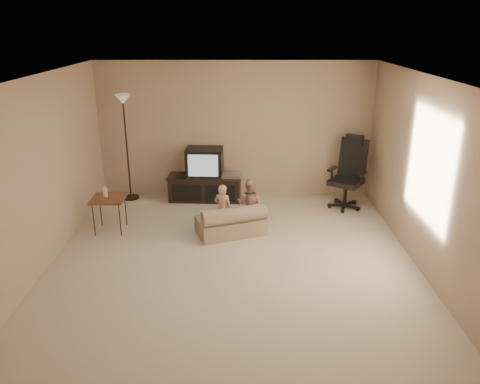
# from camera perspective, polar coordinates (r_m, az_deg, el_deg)

# --- Properties ---
(floor) EXTENTS (5.50, 5.50, 0.00)m
(floor) POSITION_cam_1_polar(r_m,az_deg,el_deg) (6.48, -0.85, -8.79)
(floor) COLOR beige
(floor) RESTS_ON ground
(room_shell) EXTENTS (5.50, 5.50, 5.50)m
(room_shell) POSITION_cam_1_polar(r_m,az_deg,el_deg) (5.90, -0.92, 4.24)
(room_shell) COLOR silver
(room_shell) RESTS_ON floor
(tv_stand) EXTENTS (1.39, 0.57, 0.98)m
(tv_stand) POSITION_cam_1_polar(r_m,az_deg,el_deg) (8.63, -4.26, 1.63)
(tv_stand) COLOR black
(tv_stand) RESTS_ON floor
(office_chair) EXTENTS (0.82, 0.82, 1.28)m
(office_chair) POSITION_cam_1_polar(r_m,az_deg,el_deg) (8.47, 13.00, 1.18)
(office_chair) COLOR black
(office_chair) RESTS_ON floor
(side_table) EXTENTS (0.51, 0.51, 0.75)m
(side_table) POSITION_cam_1_polar(r_m,az_deg,el_deg) (7.55, -15.78, -0.78)
(side_table) COLOR brown
(side_table) RESTS_ON floor
(floor_lamp) EXTENTS (0.30, 0.30, 1.93)m
(floor_lamp) POSITION_cam_1_polar(r_m,az_deg,el_deg) (8.66, -13.85, 8.04)
(floor_lamp) COLOR #2F1E15
(floor_lamp) RESTS_ON floor
(child_sofa) EXTENTS (1.15, 0.89, 0.50)m
(child_sofa) POSITION_cam_1_polar(r_m,az_deg,el_deg) (7.25, -1.02, -3.75)
(child_sofa) COLOR tan
(child_sofa) RESTS_ON floor
(toddler_left) EXTENTS (0.34, 0.29, 0.79)m
(toddler_left) POSITION_cam_1_polar(r_m,az_deg,el_deg) (7.25, -2.10, -2.08)
(toddler_left) COLOR tan
(toddler_left) RESTS_ON floor
(toddler_right) EXTENTS (0.45, 0.34, 0.83)m
(toddler_right) POSITION_cam_1_polar(r_m,az_deg,el_deg) (7.39, 1.17, -1.46)
(toddler_right) COLOR tan
(toddler_right) RESTS_ON floor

